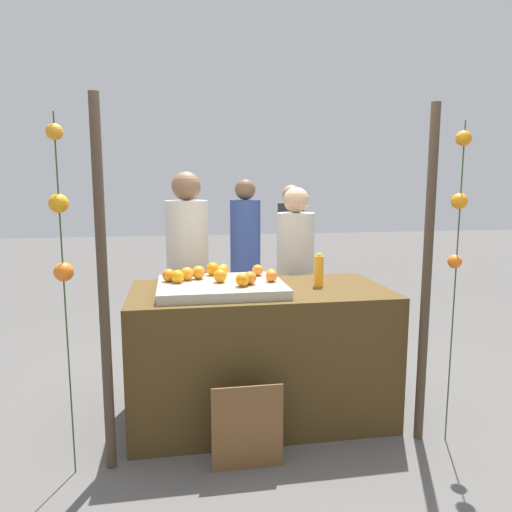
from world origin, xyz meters
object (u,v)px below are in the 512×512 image
orange_0 (250,278)px  juice_bottle (319,271)px  orange_1 (220,276)px  vendor_left (188,284)px  chalkboard_sign (247,428)px  vendor_right (295,287)px  stall_counter (260,352)px

orange_0 → juice_bottle: size_ratio=0.37×
orange_0 → orange_1: orange_1 is taller
juice_bottle → vendor_left: 1.16m
juice_bottle → vendor_left: vendor_left is taller
juice_bottle → chalkboard_sign: bearing=-133.4°
orange_0 → vendor_left: 0.98m
vendor_left → juice_bottle: bearing=-40.0°
orange_0 → vendor_right: bearing=59.6°
chalkboard_sign → vendor_left: bearing=101.7°
orange_0 → orange_1: size_ratio=0.97×
stall_counter → orange_1: orange_1 is taller
juice_bottle → stall_counter: bearing=-178.5°
orange_1 → juice_bottle: size_ratio=0.39×
vendor_left → stall_counter: bearing=-58.3°
juice_bottle → vendor_left: size_ratio=0.13×
stall_counter → vendor_left: size_ratio=1.02×
chalkboard_sign → vendor_left: 1.49m
juice_bottle → vendor_right: 0.80m
stall_counter → orange_1: bearing=-171.5°
stall_counter → orange_0: 0.57m
juice_bottle → chalkboard_sign: (-0.59, -0.63, -0.77)m
orange_0 → vendor_left: bearing=112.9°
orange_1 → vendor_left: bearing=103.5°
orange_1 → vendor_right: (0.71, 0.80, -0.27)m
orange_1 → chalkboard_sign: bearing=-80.9°
juice_bottle → vendor_left: (-0.87, 0.73, -0.22)m
juice_bottle → vendor_left: bearing=140.0°
orange_0 → orange_1: 0.21m
orange_0 → chalkboard_sign: bearing=-100.7°
orange_1 → juice_bottle: bearing=4.3°
orange_0 → juice_bottle: bearing=16.3°
orange_1 → vendor_left: 0.83m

